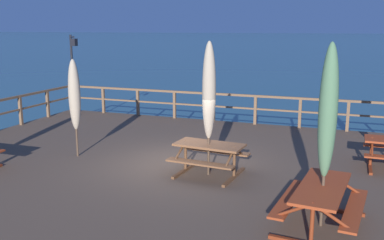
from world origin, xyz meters
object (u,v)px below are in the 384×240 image
Objects in this scene: patio_umbrella_short_mid at (74,95)px; lamp_post_hooked at (73,62)px; patio_umbrella_tall_back_right at (328,112)px; picnic_table_front_right at (209,153)px; patio_umbrella_tall_mid_left at (209,91)px; picnic_table_back_right at (321,197)px.

lamp_post_hooked reaches higher than patio_umbrella_short_mid.
patio_umbrella_tall_back_right is 12.49m from lamp_post_hooked.
patio_umbrella_tall_mid_left is at bearing -107.69° from picnic_table_front_right.
lamp_post_hooked is at bearing 125.27° from patio_umbrella_short_mid.
patio_umbrella_tall_mid_left is 1.20× the size of patio_umbrella_short_mid.
lamp_post_hooked is (-10.19, 7.26, 1.55)m from picnic_table_back_right.
patio_umbrella_tall_back_right reaches higher than patio_umbrella_short_mid.
patio_umbrella_short_mid is (-3.90, 0.20, 1.15)m from picnic_table_front_right.
lamp_post_hooked reaches higher than picnic_table_front_right.
picnic_table_front_right is 3.72m from patio_umbrella_tall_back_right.
picnic_table_back_right is 3.71m from patio_umbrella_tall_mid_left.
lamp_post_hooked is at bearing 144.54° from picnic_table_back_right.
picnic_table_front_right is 0.55× the size of lamp_post_hooked.
patio_umbrella_tall_mid_left reaches higher than picnic_table_front_right.
patio_umbrella_short_mid reaches higher than picnic_table_back_right.
patio_umbrella_tall_mid_left is at bearing -35.25° from lamp_post_hooked.
picnic_table_back_right is 0.64× the size of patio_umbrella_tall_back_right.
patio_umbrella_short_mid is at bearing 177.00° from picnic_table_front_right.
patio_umbrella_short_mid is at bearing 161.88° from patio_umbrella_tall_back_right.
picnic_table_front_right is at bearing -3.00° from patio_umbrella_short_mid.
picnic_table_front_right is at bearing 144.41° from patio_umbrella_tall_back_right.
patio_umbrella_tall_mid_left is (-2.77, 1.94, -0.05)m from patio_umbrella_tall_back_right.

